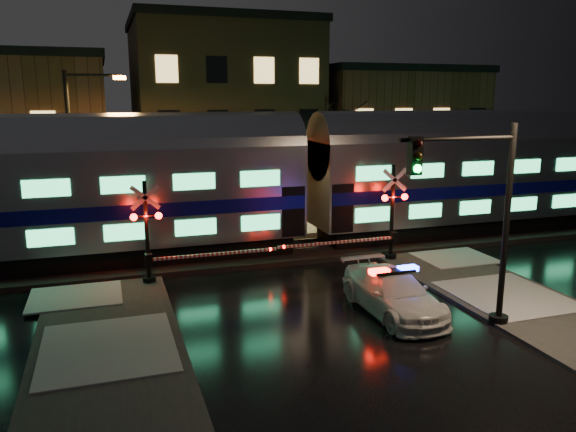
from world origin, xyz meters
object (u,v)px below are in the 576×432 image
Objects in this scene: police_car at (393,293)px; crossing_signal_right at (385,223)px; streetlight at (77,147)px; crossing_signal_left at (158,243)px; traffic_light at (480,224)px.

crossing_signal_right is (2.42, 5.18, 0.99)m from police_car.
streetlight is (-11.97, 6.70, 2.88)m from crossing_signal_right.
traffic_light is (8.42, -7.08, 1.63)m from crossing_signal_left.
police_car is 8.58m from crossing_signal_left.
streetlight is at bearing 150.78° from crossing_signal_right.
police_car is 0.82× the size of crossing_signal_right.
police_car is 0.77× the size of traffic_light.
streetlight is (-2.77, 6.70, 2.97)m from crossing_signal_left.
crossing_signal_left is 0.69× the size of streetlight.
traffic_light is 0.77× the size of streetlight.
crossing_signal_right reaches higher than crossing_signal_left.
traffic_light is at bearing -50.94° from streetlight.
traffic_light reaches higher than crossing_signal_left.
crossing_signal_right is at bearing 82.10° from traffic_light.
police_car is at bearing -37.37° from crossing_signal_left.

